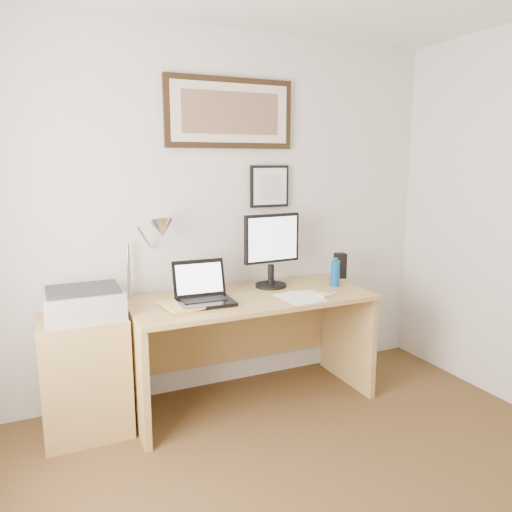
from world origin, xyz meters
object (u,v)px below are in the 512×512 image
book (165,308)px  printer (84,303)px  side_cabinet (85,376)px  laptop (203,294)px  desk (246,326)px  water_bottle (335,273)px  lcd_monitor (272,247)px

book → printer: printer is taller
side_cabinet → laptop: size_ratio=2.09×
book → desk: bearing=14.9°
water_bottle → printer: water_bottle is taller
laptop → printer: laptop is taller
side_cabinet → desk: desk is taller
desk → lcd_monitor: bearing=17.7°
desk → printer: bearing=-177.5°
side_cabinet → book: 0.63m
side_cabinet → book: bearing=-14.8°
side_cabinet → lcd_monitor: bearing=4.8°
book → desk: (0.60, 0.16, -0.25)m
book → lcd_monitor: bearing=15.7°
printer → desk: bearing=2.5°
desk → side_cabinet: bearing=-178.1°
water_bottle → printer: 1.71m
water_bottle → printer: size_ratio=0.42×
side_cabinet → desk: 1.08m
book → laptop: 0.27m
laptop → lcd_monitor: 0.64m
water_bottle → desk: water_bottle is taller
side_cabinet → water_bottle: size_ratio=3.98×
book → laptop: laptop is taller
water_bottle → printer: bearing=178.6°
side_cabinet → lcd_monitor: 1.47m
water_bottle → desk: 0.74m
water_bottle → book: 1.26m
laptop → side_cabinet: bearing=174.8°
side_cabinet → desk: bearing=1.9°
desk → laptop: (-0.34, -0.10, 0.29)m
side_cabinet → book: book is taller
desk → laptop: laptop is taller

